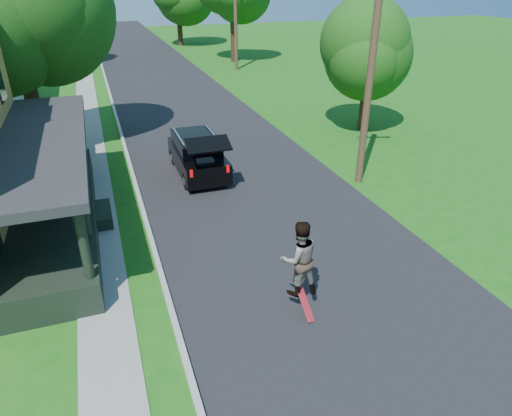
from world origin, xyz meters
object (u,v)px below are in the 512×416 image
object	(u,v)px
black_suv	(198,155)
utility_pole_near	(372,59)
tree_right_near	(370,43)
skateboarder	(299,259)

from	to	relation	value
black_suv	utility_pole_near	world-z (taller)	utility_pole_near
utility_pole_near	black_suv	bearing A→B (deg)	171.25
black_suv	tree_right_near	world-z (taller)	tree_right_near
tree_right_near	utility_pole_near	bearing A→B (deg)	-121.88
black_suv	tree_right_near	bearing A→B (deg)	17.87
black_suv	skateboarder	world-z (taller)	skateboarder
black_suv	tree_right_near	size ratio (longest dim) A/B	0.68
tree_right_near	utility_pole_near	xyz separation A→B (m)	(-3.78, -6.08, 0.35)
skateboarder	utility_pole_near	bearing A→B (deg)	-130.01
tree_right_near	skateboarder	bearing A→B (deg)	-126.96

